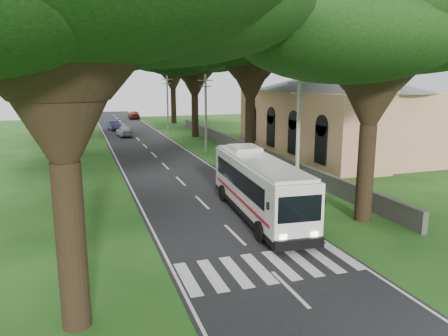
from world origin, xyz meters
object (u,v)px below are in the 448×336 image
distant_car_c (134,115)px  pedestrian (64,182)px  distant_car_a (124,131)px  coach_bus (258,186)px  pole_near (298,137)px  pole_far (168,102)px  distant_car_b (114,125)px  church (334,105)px  pole_mid (206,112)px

distant_car_c → pedestrian: bearing=80.4°
distant_car_a → distant_car_c: (4.32, 24.78, -0.03)m
distant_car_a → pedestrian: (-6.91, -28.34, 0.11)m
coach_bus → pole_near: bearing=30.1°
pole_far → pole_near: bearing=-90.0°
distant_car_c → distant_car_b: bearing=75.7°
church → distant_car_b: 34.20m
pedestrian → pole_mid: bearing=-41.2°
pole_far → distant_car_a: size_ratio=1.90×
church → distant_car_c: bearing=108.5°
distant_car_b → church: bearing=-60.5°
coach_bus → distant_car_c: 61.49m
church → distant_car_b: size_ratio=5.97×
coach_bus → distant_car_a: bearing=100.0°
pole_far → distant_car_c: bearing=97.1°
pole_mid → coach_bus: (-3.20, -21.54, -2.40)m
pole_near → distant_car_a: pole_near is taller
coach_bus → distant_car_b: (-4.35, 44.57, -1.09)m
pole_mid → distant_car_b: size_ratio=1.99×
pole_near → pole_far: (0.00, 40.00, 0.00)m
coach_bus → pedestrian: size_ratio=6.66×
coach_bus → distant_car_c: bearing=93.7°
pole_far → coach_bus: bearing=-94.4°
distant_car_a → pedestrian: bearing=69.9°
pole_far → pedestrian: size_ratio=4.68×
distant_car_a → pedestrian: 29.17m
coach_bus → distant_car_b: coach_bus is taller
pole_near → distant_car_a: 35.97m
pole_mid → distant_car_b: pole_mid is taller
pole_near → distant_car_b: (-7.55, 43.03, -3.49)m
pole_near → distant_car_a: (-6.82, 35.15, -3.43)m
church → pole_mid: church is taller
distant_car_c → church: bearing=110.8°
pole_near → pedestrian: size_ratio=4.68×
distant_car_b → pole_near: bearing=-86.5°
church → pedestrian: size_ratio=14.05×
church → distant_car_c: church is taller
distant_car_b → pole_mid: bearing=-78.3°
pedestrian → pole_near: bearing=-111.4°
pole_near → pedestrian: pole_near is taller
church → pole_near: church is taller
distant_car_c → pedestrian: pedestrian is taller
pole_far → distant_car_b: pole_far is taller
distant_car_b → pedestrian: pedestrian is taller
pole_mid → distant_car_b: bearing=108.1°
church → distant_car_a: size_ratio=5.70×
pole_mid → distant_car_c: size_ratio=1.68×
church → pole_mid: size_ratio=3.00×
pole_far → pedestrian: bearing=-112.5°
distant_car_a → pole_near: bearing=94.6°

